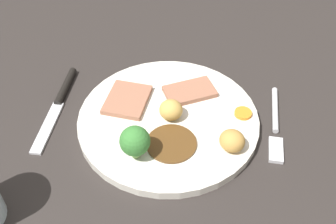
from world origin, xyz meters
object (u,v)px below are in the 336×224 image
object	(u,v)px
roast_potato_right	(171,110)
broccoli_floret	(135,141)
fork	(275,125)
roast_potato_left	(232,141)
meat_slice_main	(189,92)
carrot_coin_front	(243,113)
dinner_plate	(168,120)
knife	(59,100)
meat_slice_under	(127,100)

from	to	relation	value
roast_potato_right	broccoli_floret	xyz separation A→B (cm)	(4.17, 7.73, 1.38)
fork	roast_potato_left	bearing A→B (deg)	-44.91
meat_slice_main	roast_potato_right	xyz separation A→B (cm)	(2.54, 5.60, 1.16)
roast_potato_left	broccoli_floret	xyz separation A→B (cm)	(13.08, 2.55, 1.46)
roast_potato_left	carrot_coin_front	distance (cm)	7.11
broccoli_floret	fork	distance (cm)	22.08
dinner_plate	knife	distance (cm)	18.14
dinner_plate	knife	size ratio (longest dim) A/B	1.47
roast_potato_left	fork	size ratio (longest dim) A/B	0.24
meat_slice_main	meat_slice_under	size ratio (longest dim) A/B	1.05
dinner_plate	fork	xyz separation A→B (cm)	(-16.25, -0.63, -0.31)
meat_slice_under	roast_potato_right	distance (cm)	7.73
broccoli_floret	fork	world-z (taller)	broccoli_floret
dinner_plate	meat_slice_main	size ratio (longest dim) A/B	3.47
roast_potato_left	fork	world-z (taller)	roast_potato_left
meat_slice_main	meat_slice_under	xyz separation A→B (cm)	(9.64, 2.76, 0.00)
dinner_plate	fork	size ratio (longest dim) A/B	1.78
meat_slice_main	broccoli_floret	world-z (taller)	broccoli_floret
dinner_plate	carrot_coin_front	bearing A→B (deg)	-172.58
broccoli_floret	knife	xyz separation A→B (cm)	(14.12, -10.84, -3.89)
carrot_coin_front	fork	size ratio (longest dim) A/B	0.17
broccoli_floret	fork	size ratio (longest dim) A/B	0.33
carrot_coin_front	broccoli_floret	distance (cm)	17.86
meat_slice_main	carrot_coin_front	distance (cm)	9.25
meat_slice_under	roast_potato_right	size ratio (longest dim) A/B	2.14
roast_potato_right	fork	world-z (taller)	roast_potato_right
roast_potato_right	knife	xyz separation A→B (cm)	(18.29, -3.11, -2.51)
meat_slice_main	roast_potato_left	size ratio (longest dim) A/B	2.16
meat_slice_under	roast_potato_left	xyz separation A→B (cm)	(-16.01, 8.02, 1.08)
broccoli_floret	fork	bearing A→B (deg)	-157.11
meat_slice_under	knife	bearing A→B (deg)	-1.36
meat_slice_main	roast_potato_right	size ratio (longest dim) A/B	2.25
roast_potato_left	roast_potato_right	world-z (taller)	roast_potato_right
carrot_coin_front	knife	distance (cm)	29.20
meat_slice_main	roast_potato_left	bearing A→B (deg)	120.57
knife	meat_slice_main	bearing A→B (deg)	99.29
dinner_plate	roast_potato_left	xyz separation A→B (cm)	(-9.31, 5.26, 2.18)
roast_potato_left	carrot_coin_front	xyz separation A→B (cm)	(-1.94, -6.73, -1.22)
broccoli_floret	carrot_coin_front	bearing A→B (deg)	-148.28
dinner_plate	roast_potato_left	distance (cm)	10.92
roast_potato_right	carrot_coin_front	world-z (taller)	roast_potato_right
meat_slice_under	knife	size ratio (longest dim) A/B	0.40
dinner_plate	fork	world-z (taller)	dinner_plate
carrot_coin_front	knife	bearing A→B (deg)	-3.06
roast_potato_left	fork	distance (cm)	9.44
roast_potato_left	fork	xyz separation A→B (cm)	(-6.94, -5.90, -2.49)
meat_slice_main	knife	distance (cm)	21.02
roast_potato_right	carrot_coin_front	bearing A→B (deg)	-171.87
dinner_plate	fork	distance (cm)	16.27
carrot_coin_front	broccoli_floret	bearing A→B (deg)	31.72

